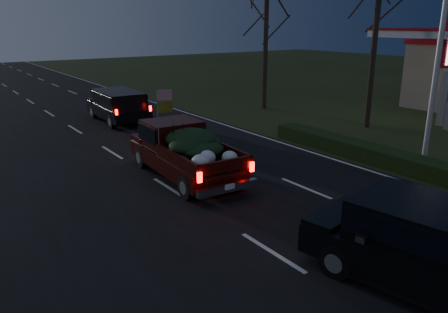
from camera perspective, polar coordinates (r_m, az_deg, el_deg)
ground at (r=10.44m, az=6.31°, el=-12.40°), size 120.00×120.00×0.00m
road_asphalt at (r=10.44m, az=6.31°, el=-12.35°), size 14.00×120.00×0.02m
hedge_row at (r=17.65m, az=19.14°, el=0.23°), size 1.00×10.00×0.60m
light_pole at (r=17.90m, az=26.86°, el=16.46°), size 0.50×0.90×9.16m
bare_tree_far at (r=27.22m, az=5.54°, el=17.17°), size 3.60×3.60×7.00m
pickup_truck at (r=14.99m, az=-5.24°, el=1.12°), size 2.27×5.32×2.74m
lead_suv at (r=24.23m, az=-13.66°, el=6.82°), size 2.15×4.81×1.36m
rear_suv at (r=9.46m, az=27.18°, el=-10.14°), size 2.98×5.32×1.44m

